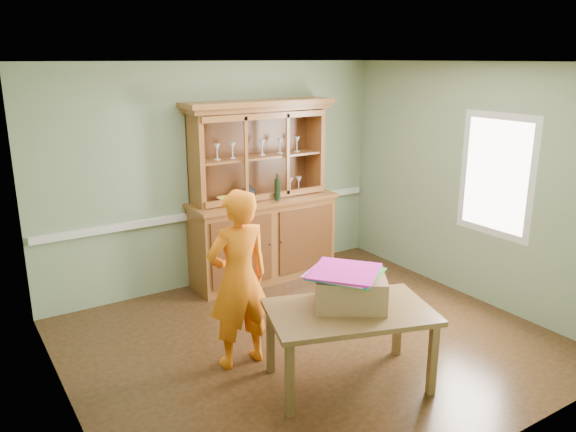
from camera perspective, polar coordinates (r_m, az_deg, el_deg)
floor at (r=5.74m, az=2.32°, el=-12.68°), size 4.50×4.50×0.00m
ceiling at (r=5.05m, az=2.68°, el=15.37°), size 4.50×4.50×0.00m
wall_back at (r=6.92m, az=-7.10°, el=4.12°), size 4.50×0.00×4.50m
wall_left at (r=4.40m, az=-22.32°, el=-3.81°), size 0.00×4.00×4.00m
wall_right at (r=6.75m, az=18.34°, el=3.14°), size 0.00×4.00×4.00m
wall_front at (r=3.86m, az=19.91°, el=-6.24°), size 4.50×0.00×4.50m
chair_rail at (r=7.00m, az=-6.89°, el=0.48°), size 4.41×0.05×0.08m
framed_map at (r=4.63m, az=-23.04°, el=-0.35°), size 0.03×0.60×0.46m
window_panel at (r=6.53m, az=20.36°, el=3.89°), size 0.03×0.96×1.36m
china_hutch at (r=7.04m, az=-2.66°, el=-0.27°), size 1.91×0.63×2.25m
dining_table at (r=4.86m, az=6.29°, el=-10.30°), size 1.57×1.22×0.69m
cardboard_box at (r=4.85m, az=6.32°, el=-7.52°), size 0.75×0.72×0.28m
kite_stack at (r=4.80m, az=5.92°, el=-5.68°), size 0.75×0.75×0.04m
person at (r=5.06m, az=-5.05°, el=-6.44°), size 0.60×0.40×1.66m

